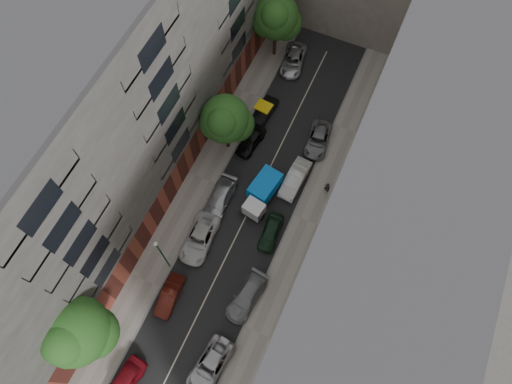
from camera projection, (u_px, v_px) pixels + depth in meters
The scene contains 24 objects.
ground at pixel (254, 200), 43.37m from camera, with size 120.00×120.00×0.00m, color #4C4C49.
road_surface at pixel (254, 199), 43.36m from camera, with size 8.00×44.00×0.02m, color black.
sidewalk_left at pixel (203, 178), 44.24m from camera, with size 3.00×44.00×0.15m, color gray.
sidewalk_right at pixel (308, 221), 42.37m from camera, with size 3.00×44.00×0.15m, color gray.
building_left at pixel (128, 97), 36.16m from camera, with size 8.00×44.00×20.00m, color #464441.
building_right at pixel (395, 201), 32.41m from camera, with size 8.00×44.00×20.00m, color tan.
tarp_truck at pixel (262, 193), 42.30m from camera, with size 2.67×5.13×2.24m.
car_left_0 at pixel (123, 384), 35.94m from camera, with size 1.76×4.39×1.49m, color maroon.
car_left_1 at pixel (170, 296), 38.92m from camera, with size 1.37×3.93×1.30m, color #4D160F.
car_left_2 at pixel (199, 239), 41.00m from camera, with size 2.37×5.13×1.43m, color silver.
car_left_3 at pixel (219, 199), 42.63m from camera, with size 1.97×4.85×1.41m, color #B2B2B7.
car_left_4 at pixel (251, 141), 45.30m from camera, with size 1.58×3.93×1.34m, color black.
car_left_5 at pixel (263, 113), 46.69m from camera, with size 1.43×4.11×1.35m, color black.
car_left_6 at pixel (293, 60), 49.55m from camera, with size 2.24×4.86×1.35m, color #B5B6BA.
car_right_0 at pixel (210, 366), 36.56m from camera, with size 2.25×4.88×1.36m, color #B0B0B5.
car_right_1 at pixel (247, 297), 38.84m from camera, with size 1.95×4.80×1.39m, color gray.
car_right_2 at pixel (271, 232), 41.31m from camera, with size 1.56×3.87×1.32m, color black.
car_right_3 at pixel (295, 179), 43.47m from camera, with size 1.58×4.53×1.49m, color silver.
car_right_4 at pixel (318, 140), 45.39m from camera, with size 2.11×4.58×1.27m, color slate.
tree_near at pixel (76, 333), 32.67m from camera, with size 5.38×5.13×8.52m.
tree_mid at pixel (226, 121), 41.40m from camera, with size 4.88×4.54×7.11m.
tree_far at pixel (276, 19), 45.81m from camera, with size 4.96×4.64×7.84m.
lamp_post at pixel (161, 253), 36.92m from camera, with size 0.36×0.36×6.43m.
pedestrian at pixel (327, 187), 42.89m from camera, with size 0.56×0.37×1.54m, color black.
Camera 1 is at (7.27, -15.84, 39.73)m, focal length 32.00 mm.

